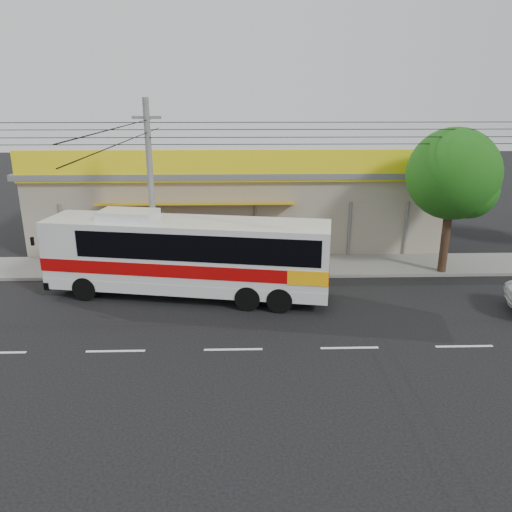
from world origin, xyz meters
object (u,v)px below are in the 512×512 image
Objects in this scene: coach_bus at (191,252)px; motorbike_red at (85,263)px; motorbike_dark at (85,257)px; utility_pole at (147,132)px; tree_near at (456,177)px.

coach_bus reaches higher than motorbike_red.
motorbike_red is 0.89× the size of motorbike_dark.
motorbike_dark is at bearing 157.03° from utility_pole.
motorbike_dark reaches higher than motorbike_red.
coach_bus is 5.46m from utility_pole.
coach_bus is 12.48m from tree_near.
motorbike_dark is at bearing 176.59° from tree_near.
utility_pole is 4.88× the size of tree_near.
coach_bus is 0.36× the size of utility_pole.
motorbike_dark is at bearing 16.02° from motorbike_red.
motorbike_red is at bearing -154.69° from motorbike_dark.
tree_near is (11.95, 2.37, 2.74)m from coach_bus.
motorbike_dark is at bearing 158.77° from coach_bus.
coach_bus is at bearing -114.93° from motorbike_red.
tree_near is at bearing 21.53° from coach_bus.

